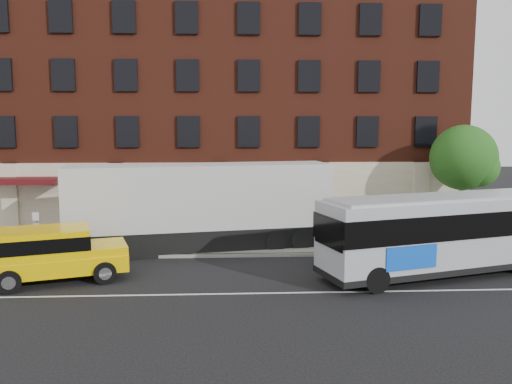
{
  "coord_description": "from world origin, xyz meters",
  "views": [
    {
      "loc": [
        0.71,
        -18.14,
        6.26
      ],
      "look_at": [
        1.86,
        5.5,
        3.22
      ],
      "focal_mm": 35.95,
      "sensor_mm": 36.0,
      "label": 1
    }
  ],
  "objects_px": {
    "sign_pole": "(37,229)",
    "yellow_suv": "(51,251)",
    "street_tree": "(464,160)",
    "shipping_container": "(201,208)",
    "city_bus": "(459,230)"
  },
  "relations": [
    {
      "from": "street_tree",
      "to": "city_bus",
      "type": "bearing_deg",
      "value": -115.4
    },
    {
      "from": "sign_pole",
      "to": "yellow_suv",
      "type": "relative_size",
      "value": 0.43
    },
    {
      "from": "street_tree",
      "to": "city_bus",
      "type": "relative_size",
      "value": 0.49
    },
    {
      "from": "sign_pole",
      "to": "street_tree",
      "type": "relative_size",
      "value": 0.4
    },
    {
      "from": "sign_pole",
      "to": "yellow_suv",
      "type": "bearing_deg",
      "value": -63.01
    },
    {
      "from": "street_tree",
      "to": "yellow_suv",
      "type": "distance_m",
      "value": 21.58
    },
    {
      "from": "street_tree",
      "to": "shipping_container",
      "type": "relative_size",
      "value": 0.46
    },
    {
      "from": "sign_pole",
      "to": "yellow_suv",
      "type": "height_order",
      "value": "sign_pole"
    },
    {
      "from": "city_bus",
      "to": "sign_pole",
      "type": "bearing_deg",
      "value": 169.94
    },
    {
      "from": "yellow_suv",
      "to": "street_tree",
      "type": "bearing_deg",
      "value": 19.29
    },
    {
      "from": "sign_pole",
      "to": "city_bus",
      "type": "bearing_deg",
      "value": -10.06
    },
    {
      "from": "street_tree",
      "to": "shipping_container",
      "type": "bearing_deg",
      "value": -172.34
    },
    {
      "from": "city_bus",
      "to": "shipping_container",
      "type": "bearing_deg",
      "value": 157.04
    },
    {
      "from": "street_tree",
      "to": "yellow_suv",
      "type": "relative_size",
      "value": 1.05
    },
    {
      "from": "street_tree",
      "to": "city_bus",
      "type": "distance_m",
      "value": 7.82
    }
  ]
}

